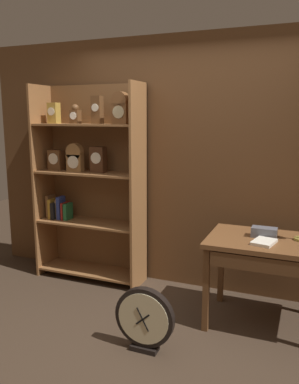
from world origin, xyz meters
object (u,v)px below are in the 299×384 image
object	(u,v)px
open_repair_manual	(264,242)
round_clock_large	(145,319)
bookshelf	(89,181)
workbench	(277,252)
toolbox_small	(264,232)

from	to	relation	value
open_repair_manual	round_clock_large	distance (m)	1.14
bookshelf	workbench	world-z (taller)	bookshelf
workbench	open_repair_manual	size ratio (longest dim) A/B	5.25
toolbox_small	workbench	bearing A→B (deg)	-33.71
workbench	open_repair_manual	distance (m)	0.18
round_clock_large	toolbox_small	bearing A→B (deg)	46.80
bookshelf	workbench	size ratio (longest dim) A/B	1.84
bookshelf	round_clock_large	distance (m)	1.81
toolbox_small	open_repair_manual	xyz separation A→B (m)	(0.02, -0.18, -0.03)
bookshelf	toolbox_small	world-z (taller)	bookshelf
bookshelf	toolbox_small	distance (m)	1.95
open_repair_manual	bookshelf	bearing A→B (deg)	178.60
round_clock_large	open_repair_manual	bearing A→B (deg)	39.10
workbench	open_repair_manual	xyz separation A→B (m)	(-0.10, -0.10, 0.11)
open_repair_manual	round_clock_large	bearing A→B (deg)	-128.23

